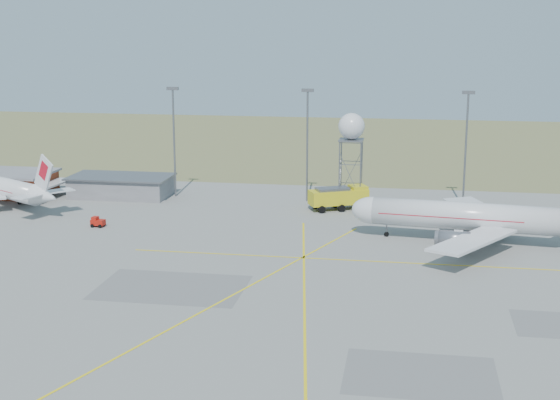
% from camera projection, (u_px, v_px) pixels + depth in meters
% --- Properties ---
extents(ground, '(400.00, 400.00, 0.00)m').
position_uv_depth(ground, '(319.00, 346.00, 78.00)').
color(ground, gray).
rests_on(ground, ground).
extents(grass_strip, '(400.00, 120.00, 0.03)m').
position_uv_depth(grass_strip, '(379.00, 144.00, 212.76)').
color(grass_strip, olive).
rests_on(grass_strip, ground).
extents(building_grey, '(19.00, 10.00, 3.90)m').
position_uv_depth(building_grey, '(121.00, 186.00, 146.43)').
color(building_grey, gray).
rests_on(building_grey, ground).
extents(mast_a, '(2.20, 0.50, 20.50)m').
position_uv_depth(mast_a, '(174.00, 133.00, 144.55)').
color(mast_a, slate).
rests_on(mast_a, ground).
extents(mast_b, '(2.20, 0.50, 20.50)m').
position_uv_depth(mast_b, '(307.00, 136.00, 140.51)').
color(mast_b, slate).
rests_on(mast_b, ground).
extents(mast_c, '(2.20, 0.50, 20.50)m').
position_uv_depth(mast_c, '(466.00, 139.00, 136.00)').
color(mast_c, slate).
rests_on(mast_c, ground).
extents(airliner_main, '(37.01, 35.80, 12.60)m').
position_uv_depth(airliner_main, '(469.00, 217.00, 114.75)').
color(airliner_main, silver).
rests_on(airliner_main, ground).
extents(airliner_far, '(29.21, 26.81, 10.82)m').
position_uv_depth(airliner_far, '(2.00, 188.00, 138.50)').
color(airliner_far, silver).
rests_on(airliner_far, ground).
extents(radar_tower, '(4.61, 4.61, 16.68)m').
position_uv_depth(radar_tower, '(351.00, 155.00, 136.40)').
color(radar_tower, slate).
rests_on(radar_tower, ground).
extents(fire_truck, '(10.69, 7.51, 4.09)m').
position_uv_depth(fire_truck, '(340.00, 198.00, 135.99)').
color(fire_truck, gold).
rests_on(fire_truck, ground).
extents(baggage_tug, '(2.21, 1.84, 1.63)m').
position_uv_depth(baggage_tug, '(98.00, 223.00, 124.50)').
color(baggage_tug, '#AD160C').
rests_on(baggage_tug, ground).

